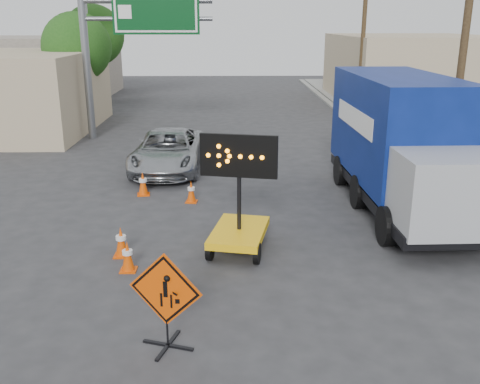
{
  "coord_description": "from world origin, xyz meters",
  "views": [
    {
      "loc": [
        0.35,
        -8.04,
        5.45
      ],
      "look_at": [
        0.54,
        3.8,
        1.68
      ],
      "focal_mm": 40.0,
      "sensor_mm": 36.0,
      "label": 1
    }
  ],
  "objects_px": {
    "pickup_truck": "(169,150)",
    "box_truck": "(401,151)",
    "construction_sign": "(166,299)",
    "arrow_board": "(239,225)"
  },
  "relations": [
    {
      "from": "pickup_truck",
      "to": "arrow_board",
      "type": "bearing_deg",
      "value": -69.66
    },
    {
      "from": "construction_sign",
      "to": "box_truck",
      "type": "bearing_deg",
      "value": 67.59
    },
    {
      "from": "pickup_truck",
      "to": "box_truck",
      "type": "distance_m",
      "value": 8.83
    },
    {
      "from": "arrow_board",
      "to": "pickup_truck",
      "type": "bearing_deg",
      "value": 120.34
    },
    {
      "from": "construction_sign",
      "to": "box_truck",
      "type": "xyz_separation_m",
      "value": [
        6.19,
        7.29,
        0.85
      ]
    },
    {
      "from": "pickup_truck",
      "to": "box_truck",
      "type": "xyz_separation_m",
      "value": [
        7.47,
        -4.6,
        1.04
      ]
    },
    {
      "from": "pickup_truck",
      "to": "box_truck",
      "type": "relative_size",
      "value": 0.65
    },
    {
      "from": "arrow_board",
      "to": "box_truck",
      "type": "relative_size",
      "value": 0.35
    },
    {
      "from": "pickup_truck",
      "to": "construction_sign",
      "type": "bearing_deg",
      "value": -82.11
    },
    {
      "from": "box_truck",
      "to": "arrow_board",
      "type": "bearing_deg",
      "value": -148.67
    }
  ]
}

